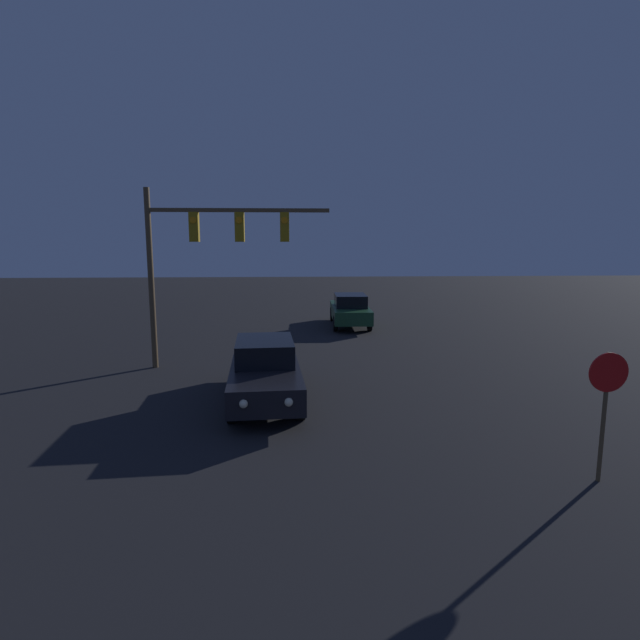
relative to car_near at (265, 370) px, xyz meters
name	(u,v)px	position (x,y,z in m)	size (l,w,h in m)	color
car_near	(265,370)	(0.00, 0.00, 0.00)	(1.95, 4.87, 1.52)	black
car_far	(350,310)	(3.43, 11.04, 0.00)	(1.83, 4.84, 1.52)	#1E4728
traffic_signal_mast	(206,244)	(-1.96, 3.52, 3.10)	(5.63, 0.30, 5.58)	brown
stop_sign	(606,393)	(5.78, -4.68, 0.74)	(0.65, 0.07, 2.20)	brown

